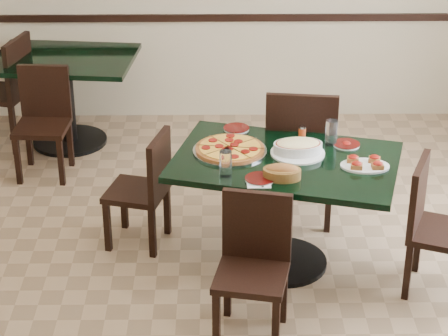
{
  "coord_description": "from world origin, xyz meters",
  "views": [
    {
      "loc": [
        -0.05,
        -4.47,
        3.06
      ],
      "look_at": [
        0.01,
        0.0,
        0.83
      ],
      "focal_mm": 70.0,
      "sensor_mm": 36.0,
      "label": 1
    }
  ],
  "objects_px": {
    "back_table": "(65,84)",
    "chair_near": "(254,259)",
    "main_table": "(285,186)",
    "chair_right": "(432,221)",
    "bruschetta_platter": "(365,164)",
    "chair_left": "(146,185)",
    "back_chair_near": "(44,116)",
    "back_chair_left": "(8,86)",
    "bread_basket": "(282,172)",
    "pepperoni_pizza": "(230,149)",
    "lasagna_casserole": "(298,147)",
    "chair_far": "(301,149)"
  },
  "relations": [
    {
      "from": "back_table",
      "to": "chair_near",
      "type": "bearing_deg",
      "value": -54.88
    },
    {
      "from": "main_table",
      "to": "chair_near",
      "type": "height_order",
      "value": "chair_near"
    },
    {
      "from": "chair_right",
      "to": "bruschetta_platter",
      "type": "bearing_deg",
      "value": 90.5
    },
    {
      "from": "back_table",
      "to": "chair_right",
      "type": "xyz_separation_m",
      "value": [
        2.5,
        -2.16,
        -0.06
      ]
    },
    {
      "from": "chair_left",
      "to": "back_chair_near",
      "type": "distance_m",
      "value": 1.4
    },
    {
      "from": "back_table",
      "to": "back_chair_left",
      "type": "distance_m",
      "value": 0.46
    },
    {
      "from": "main_table",
      "to": "bread_basket",
      "type": "distance_m",
      "value": 0.34
    },
    {
      "from": "chair_left",
      "to": "chair_right",
      "type": "bearing_deg",
      "value": 87.92
    },
    {
      "from": "back_table",
      "to": "back_chair_near",
      "type": "bearing_deg",
      "value": -94.1
    },
    {
      "from": "bread_basket",
      "to": "chair_left",
      "type": "bearing_deg",
      "value": 153.51
    },
    {
      "from": "chair_left",
      "to": "back_chair_near",
      "type": "height_order",
      "value": "back_chair_near"
    },
    {
      "from": "main_table",
      "to": "back_chair_left",
      "type": "height_order",
      "value": "back_chair_left"
    },
    {
      "from": "main_table",
      "to": "back_table",
      "type": "xyz_separation_m",
      "value": [
        -1.64,
        1.89,
        -0.04
      ]
    },
    {
      "from": "main_table",
      "to": "back_table",
      "type": "distance_m",
      "value": 2.5
    },
    {
      "from": "chair_near",
      "to": "bruschetta_platter",
      "type": "bearing_deg",
      "value": 50.69
    },
    {
      "from": "main_table",
      "to": "bread_basket",
      "type": "relative_size",
      "value": 6.46
    },
    {
      "from": "back_table",
      "to": "bruschetta_platter",
      "type": "bearing_deg",
      "value": -37.57
    },
    {
      "from": "chair_left",
      "to": "pepperoni_pizza",
      "type": "distance_m",
      "value": 0.65
    },
    {
      "from": "back_chair_left",
      "to": "chair_near",
      "type": "bearing_deg",
      "value": 50.78
    },
    {
      "from": "main_table",
      "to": "bread_basket",
      "type": "bearing_deg",
      "value": -83.79
    },
    {
      "from": "chair_left",
      "to": "back_chair_near",
      "type": "xyz_separation_m",
      "value": [
        -0.86,
        1.1,
        0.02
      ]
    },
    {
      "from": "back_chair_near",
      "to": "pepperoni_pizza",
      "type": "height_order",
      "value": "back_chair_near"
    },
    {
      "from": "chair_near",
      "to": "chair_right",
      "type": "bearing_deg",
      "value": 31.68
    },
    {
      "from": "bread_basket",
      "to": "bruschetta_platter",
      "type": "bearing_deg",
      "value": 21.21
    },
    {
      "from": "back_chair_left",
      "to": "lasagna_casserole",
      "type": "relative_size",
      "value": 2.74
    },
    {
      "from": "chair_far",
      "to": "bruschetta_platter",
      "type": "relative_size",
      "value": 3.29
    },
    {
      "from": "chair_right",
      "to": "back_chair_left",
      "type": "distance_m",
      "value": 3.65
    },
    {
      "from": "main_table",
      "to": "chair_left",
      "type": "height_order",
      "value": "chair_left"
    },
    {
      "from": "main_table",
      "to": "chair_left",
      "type": "relative_size",
      "value": 1.92
    },
    {
      "from": "back_table",
      "to": "chair_right",
      "type": "bearing_deg",
      "value": -34.79
    },
    {
      "from": "chair_right",
      "to": "chair_near",
      "type": "bearing_deg",
      "value": 132.28
    },
    {
      "from": "chair_right",
      "to": "chair_left",
      "type": "distance_m",
      "value": 1.82
    },
    {
      "from": "back_chair_left",
      "to": "bruschetta_platter",
      "type": "height_order",
      "value": "back_chair_left"
    },
    {
      "from": "chair_far",
      "to": "main_table",
      "type": "bearing_deg",
      "value": 81.63
    },
    {
      "from": "chair_near",
      "to": "pepperoni_pizza",
      "type": "bearing_deg",
      "value": 110.29
    },
    {
      "from": "chair_left",
      "to": "lasagna_casserole",
      "type": "bearing_deg",
      "value": 93.6
    },
    {
      "from": "chair_near",
      "to": "chair_right",
      "type": "height_order",
      "value": "chair_right"
    },
    {
      "from": "chair_far",
      "to": "lasagna_casserole",
      "type": "relative_size",
      "value": 2.98
    },
    {
      "from": "chair_right",
      "to": "back_chair_near",
      "type": "xyz_separation_m",
      "value": [
        -2.59,
        1.65,
        -0.01
      ]
    },
    {
      "from": "chair_right",
      "to": "back_chair_left",
      "type": "bearing_deg",
      "value": 76.33
    },
    {
      "from": "chair_far",
      "to": "back_chair_left",
      "type": "xyz_separation_m",
      "value": [
        -2.24,
        1.33,
        -0.05
      ]
    },
    {
      "from": "chair_right",
      "to": "bread_basket",
      "type": "height_order",
      "value": "bread_basket"
    },
    {
      "from": "back_chair_near",
      "to": "chair_far",
      "type": "bearing_deg",
      "value": -20.11
    },
    {
      "from": "main_table",
      "to": "bruschetta_platter",
      "type": "distance_m",
      "value": 0.52
    },
    {
      "from": "main_table",
      "to": "chair_right",
      "type": "bearing_deg",
      "value": -2.16
    },
    {
      "from": "back_table",
      "to": "chair_left",
      "type": "xyz_separation_m",
      "value": [
        0.76,
        -1.62,
        -0.09
      ]
    },
    {
      "from": "back_chair_left",
      "to": "main_table",
      "type": "bearing_deg",
      "value": 62.55
    },
    {
      "from": "chair_right",
      "to": "lasagna_casserole",
      "type": "distance_m",
      "value": 0.92
    },
    {
      "from": "back_table",
      "to": "chair_near",
      "type": "xyz_separation_m",
      "value": [
        1.42,
        -2.56,
        -0.06
      ]
    },
    {
      "from": "chair_left",
      "to": "back_table",
      "type": "bearing_deg",
      "value": -139.44
    }
  ]
}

